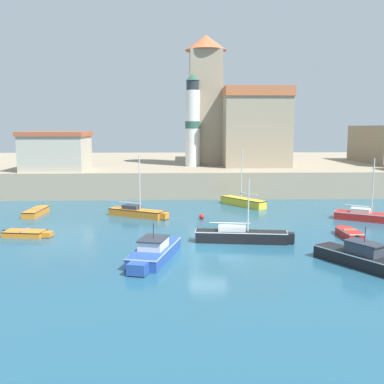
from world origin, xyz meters
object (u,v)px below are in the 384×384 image
at_px(dinghy_orange_6, 26,233).
at_px(church, 241,122).
at_px(sailboat_yellow_3, 243,202).
at_px(lighthouse, 193,122).
at_px(mooring_buoy, 202,216).
at_px(harbor_shed_near_wharf, 56,151).
at_px(sailboat_orange_4, 137,212).
at_px(dinghy_red_1, 349,233).
at_px(sailboat_black_5, 242,236).
at_px(sailboat_red_2, 368,216).
at_px(motorboat_blue_0, 154,251).
at_px(motorboat_black_9, 362,258).
at_px(dinghy_orange_7, 36,212).

bearing_deg(dinghy_orange_6, church, 56.26).
xyz_separation_m(sailboat_yellow_3, dinghy_orange_6, (-17.80, -12.25, -0.22)).
xyz_separation_m(sailboat_yellow_3, lighthouse, (-4.68, 12.85, 8.12)).
bearing_deg(mooring_buoy, harbor_shed_near_wharf, 138.62).
distance_m(sailboat_orange_4, mooring_buoy, 5.88).
relative_size(sailboat_yellow_3, lighthouse, 0.49).
height_order(sailboat_yellow_3, harbor_shed_near_wharf, harbor_shed_near_wharf).
relative_size(dinghy_red_1, harbor_shed_near_wharf, 0.46).
height_order(dinghy_red_1, sailboat_black_5, sailboat_black_5).
xyz_separation_m(sailboat_red_2, mooring_buoy, (-14.19, 1.21, -0.21)).
bearing_deg(dinghy_orange_6, dinghy_red_1, -2.48).
distance_m(motorboat_blue_0, sailboat_yellow_3, 20.07).
relative_size(church, lighthouse, 1.58).
height_order(dinghy_red_1, dinghy_orange_6, dinghy_red_1).
bearing_deg(motorboat_blue_0, motorboat_black_9, -8.88).
xyz_separation_m(sailboat_yellow_3, mooring_buoy, (-4.55, -6.37, -0.23)).
xyz_separation_m(dinghy_orange_6, harbor_shed_near_wharf, (-2.87, 20.09, 5.00)).
xyz_separation_m(mooring_buoy, lighthouse, (-0.12, 19.21, 8.35)).
bearing_deg(dinghy_orange_7, motorboat_black_9, -34.68).
bearing_deg(dinghy_red_1, dinghy_orange_6, 177.52).
xyz_separation_m(sailboat_black_5, church, (4.44, 32.24, 8.18)).
bearing_deg(sailboat_red_2, motorboat_blue_0, -148.76).
bearing_deg(dinghy_orange_6, sailboat_black_5, -8.21).
relative_size(sailboat_red_2, mooring_buoy, 12.67).
bearing_deg(harbor_shed_near_wharf, motorboat_blue_0, -64.40).
height_order(sailboat_orange_4, harbor_shed_near_wharf, harbor_shed_near_wharf).
distance_m(sailboat_red_2, dinghy_orange_6, 27.83).
relative_size(sailboat_red_2, church, 0.31).
bearing_deg(sailboat_black_5, motorboat_black_9, -43.15).
distance_m(motorboat_black_9, mooring_buoy, 16.24).
relative_size(sailboat_yellow_3, sailboat_orange_4, 1.03).
relative_size(sailboat_black_5, lighthouse, 0.59).
distance_m(sailboat_black_5, dinghy_orange_6, 15.76).
height_order(sailboat_red_2, sailboat_yellow_3, sailboat_yellow_3).
relative_size(sailboat_red_2, dinghy_orange_7, 1.30).
bearing_deg(dinghy_orange_6, motorboat_black_9, -20.19).
bearing_deg(dinghy_orange_6, motorboat_blue_0, -32.24).
distance_m(sailboat_orange_4, dinghy_orange_7, 9.38).
height_order(dinghy_orange_6, motorboat_black_9, motorboat_black_9).
bearing_deg(sailboat_orange_4, sailboat_red_2, -7.02).
distance_m(motorboat_blue_0, sailboat_orange_4, 13.41).
distance_m(dinghy_orange_6, motorboat_black_9, 23.13).
distance_m(sailboat_yellow_3, sailboat_black_5, 14.66).
bearing_deg(dinghy_orange_7, dinghy_red_1, -20.10).
xyz_separation_m(sailboat_red_2, sailboat_yellow_3, (-9.64, 7.58, 0.02)).
bearing_deg(sailboat_yellow_3, church, 82.84).
height_order(dinghy_orange_7, harbor_shed_near_wharf, harbor_shed_near_wharf).
relative_size(motorboat_blue_0, harbor_shed_near_wharf, 0.90).
height_order(church, harbor_shed_near_wharf, church).
height_order(motorboat_black_9, church, church).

